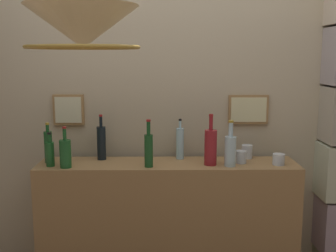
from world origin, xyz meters
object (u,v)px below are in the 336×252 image
object	(u,v)px
liquor_bottle_rye	(101,142)
liquor_bottle_amaro	(180,143)
liquor_bottle_sherry	(149,149)
liquor_bottle_brandy	(48,146)
liquor_bottle_vodka	(211,147)
glass_tumbler_rocks	(279,159)
glass_tumbler_highball	(241,157)
pendant_lamp	(82,29)
liquor_bottle_whiskey	(65,153)
liquor_bottle_gin	(230,150)
liquor_bottle_bourbon	(50,153)
glass_tumbler_shot	(247,152)

from	to	relation	value
liquor_bottle_rye	liquor_bottle_amaro	bearing A→B (deg)	1.67
liquor_bottle_sherry	liquor_bottle_brandy	bearing A→B (deg)	170.32
liquor_bottle_vodka	glass_tumbler_rocks	distance (m)	0.44
glass_tumbler_highball	pendant_lamp	bearing A→B (deg)	-137.52
liquor_bottle_vodka	glass_tumbler_highball	size ratio (longest dim) A/B	4.06
pendant_lamp	liquor_bottle_whiskey	bearing A→B (deg)	111.10
liquor_bottle_whiskey	liquor_bottle_gin	world-z (taller)	liquor_bottle_gin
glass_tumbler_highball	liquor_bottle_bourbon	bearing A→B (deg)	-176.93
liquor_bottle_brandy	liquor_bottle_sherry	bearing A→B (deg)	-9.68
liquor_bottle_amaro	pendant_lamp	distance (m)	1.21
liquor_bottle_amaro	glass_tumbler_shot	size ratio (longest dim) A/B	2.98
liquor_bottle_vodka	liquor_bottle_sherry	size ratio (longest dim) A/B	1.09
liquor_bottle_vodka	liquor_bottle_brandy	size ratio (longest dim) A/B	1.24
liquor_bottle_rye	glass_tumbler_shot	size ratio (longest dim) A/B	3.33
liquor_bottle_whiskey	pendant_lamp	bearing A→B (deg)	-68.90
liquor_bottle_bourbon	pendant_lamp	world-z (taller)	pendant_lamp
liquor_bottle_vodka	liquor_bottle_rye	distance (m)	0.72
liquor_bottle_rye	glass_tumbler_rocks	world-z (taller)	liquor_bottle_rye
liquor_bottle_gin	glass_tumbler_highball	distance (m)	0.13
liquor_bottle_brandy	glass_tumbler_shot	size ratio (longest dim) A/B	2.88
liquor_bottle_vodka	glass_tumbler_shot	xyz separation A→B (m)	(0.27, 0.17, -0.07)
liquor_bottle_whiskey	pendant_lamp	distance (m)	1.01
liquor_bottle_amaro	pendant_lamp	world-z (taller)	pendant_lamp
liquor_bottle_rye	glass_tumbler_rocks	xyz separation A→B (m)	(1.14, -0.15, -0.08)
liquor_bottle_bourbon	pendant_lamp	bearing A→B (deg)	-62.77
glass_tumbler_shot	liquor_bottle_whiskey	bearing A→B (deg)	-169.10
liquor_bottle_vodka	liquor_bottle_brandy	xyz separation A→B (m)	(-1.04, 0.07, -0.01)
liquor_bottle_whiskey	liquor_bottle_gin	xyz separation A→B (m)	(1.02, 0.03, 0.01)
glass_tumbler_highball	pendant_lamp	xyz separation A→B (m)	(-0.84, -0.77, 0.76)
liquor_bottle_amaro	liquor_bottle_gin	size ratio (longest dim) A/B	0.93
liquor_bottle_vodka	liquor_bottle_whiskey	size ratio (longest dim) A/B	1.26
liquor_bottle_bourbon	liquor_bottle_gin	bearing A→B (deg)	-0.38
liquor_bottle_whiskey	glass_tumbler_highball	xyz separation A→B (m)	(1.10, 0.10, -0.05)
liquor_bottle_gin	glass_tumbler_shot	distance (m)	0.25
liquor_bottle_vodka	glass_tumbler_rocks	world-z (taller)	liquor_bottle_vodka
liquor_bottle_whiskey	glass_tumbler_shot	world-z (taller)	liquor_bottle_whiskey
liquor_bottle_bourbon	glass_tumbler_highball	world-z (taller)	liquor_bottle_bourbon
liquor_bottle_brandy	glass_tumbler_shot	distance (m)	1.31
liquor_bottle_gin	glass_tumbler_rocks	size ratio (longest dim) A/B	3.78
liquor_bottle_sherry	liquor_bottle_amaro	bearing A→B (deg)	45.41
liquor_bottle_vodka	liquor_bottle_sherry	xyz separation A→B (m)	(-0.39, -0.05, -0.00)
liquor_bottle_sherry	liquor_bottle_rye	world-z (taller)	liquor_bottle_rye
glass_tumbler_highball	liquor_bottle_gin	bearing A→B (deg)	-138.44
liquor_bottle_whiskey	glass_tumbler_rocks	size ratio (longest dim) A/B	3.36
liquor_bottle_amaro	liquor_bottle_whiskey	xyz separation A→B (m)	(-0.71, -0.21, -0.02)
liquor_bottle_rye	glass_tumbler_shot	xyz separation A→B (m)	(0.97, 0.03, -0.07)
liquor_bottle_whiskey	pendant_lamp	size ratio (longest dim) A/B	0.41
liquor_bottle_whiskey	glass_tumbler_shot	size ratio (longest dim) A/B	2.83
liquor_bottle_vodka	glass_tumbler_shot	world-z (taller)	liquor_bottle_vodka
liquor_bottle_amaro	glass_tumbler_highball	distance (m)	0.41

